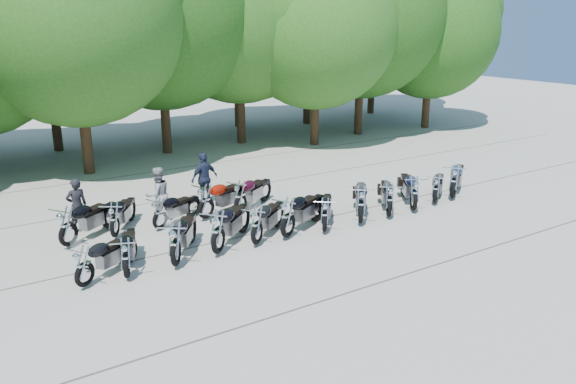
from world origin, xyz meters
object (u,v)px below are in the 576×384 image
motorcycle_1 (126,257)px  motorcycle_11 (454,181)px  motorcycle_4 (257,224)px  motorcycle_13 (114,219)px  motorcycle_14 (159,212)px  motorcycle_8 (389,199)px  motorcycle_6 (325,214)px  motorcycle_7 (361,204)px  motorcycle_16 (240,196)px  motorcycle_2 (175,243)px  rider_2 (204,178)px  motorcycle_12 (67,225)px  motorcycle_0 (84,265)px  motorcycle_3 (218,230)px  motorcycle_15 (206,200)px  motorcycle_9 (414,192)px  rider_1 (158,195)px  rider_0 (77,206)px  motorcycle_5 (288,216)px  motorcycle_10 (436,188)px

motorcycle_1 → motorcycle_11: size_ratio=0.85×
motorcycle_4 → motorcycle_13: bearing=12.1°
motorcycle_4 → motorcycle_11: size_ratio=0.91×
motorcycle_14 → motorcycle_8: bearing=-138.5°
motorcycle_6 → motorcycle_7: motorcycle_7 is taller
motorcycle_16 → motorcycle_7: bearing=-167.8°
motorcycle_2 → rider_2: rider_2 is taller
motorcycle_14 → motorcycle_12: bearing=64.1°
motorcycle_0 → motorcycle_4: size_ratio=0.93×
motorcycle_3 → motorcycle_0: bearing=50.4°
motorcycle_4 → motorcycle_15: bearing=-31.2°
motorcycle_15 → rider_2: (0.69, 1.61, 0.23)m
motorcycle_9 → rider_1: rider_1 is taller
motorcycle_6 → rider_0: rider_0 is taller
motorcycle_6 → motorcycle_12: motorcycle_12 is taller
motorcycle_15 → rider_2: 1.77m
motorcycle_11 → motorcycle_12: motorcycle_11 is taller
motorcycle_5 → motorcycle_4: bearing=61.2°
motorcycle_3 → motorcycle_10: motorcycle_3 is taller
motorcycle_0 → motorcycle_9: size_ratio=0.87×
motorcycle_3 → motorcycle_4: (1.20, 0.01, -0.07)m
motorcycle_2 → motorcycle_6: (4.64, -0.08, -0.07)m
motorcycle_15 → rider_2: rider_2 is taller
motorcycle_5 → rider_1: bearing=9.7°
motorcycle_5 → rider_2: (-0.62, 4.35, 0.19)m
motorcycle_7 → motorcycle_15: motorcycle_7 is taller
motorcycle_7 → motorcycle_11: motorcycle_11 is taller
motorcycle_5 → motorcycle_1: bearing=64.3°
motorcycle_8 → motorcycle_12: 9.63m
motorcycle_2 → motorcycle_14: size_ratio=1.19×
motorcycle_0 → motorcycle_14: 3.94m
motorcycle_2 → motorcycle_9: motorcycle_9 is taller
motorcycle_1 → motorcycle_13: size_ratio=0.98×
motorcycle_3 → motorcycle_14: size_ratio=1.26×
motorcycle_3 → motorcycle_13: 3.37m
motorcycle_0 → motorcycle_5: (5.71, 0.05, 0.11)m
motorcycle_12 → motorcycle_13: motorcycle_12 is taller
motorcycle_2 → rider_0: rider_0 is taller
motorcycle_7 → motorcycle_14: size_ratio=1.22×
motorcycle_12 → rider_1: rider_1 is taller
motorcycle_13 → rider_2: size_ratio=1.20×
motorcycle_5 → motorcycle_13: 5.01m
motorcycle_3 → motorcycle_14: motorcycle_3 is taller
motorcycle_1 → motorcycle_5: 4.74m
motorcycle_2 → motorcycle_5: bearing=-142.5°
motorcycle_6 → rider_1: 5.27m
motorcycle_0 → rider_2: rider_2 is taller
motorcycle_15 → motorcycle_12: bearing=69.8°
motorcycle_3 → rider_2: rider_2 is taller
motorcycle_2 → motorcycle_4: bearing=-141.0°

